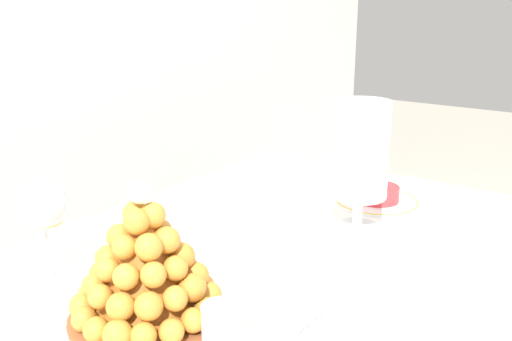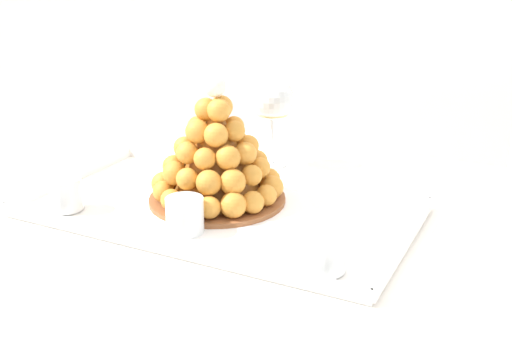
# 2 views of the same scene
# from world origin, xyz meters

# --- Properties ---
(buffet_table) EXTENTS (1.30, 0.98, 0.76)m
(buffet_table) POSITION_xyz_m (0.00, 0.00, 0.67)
(buffet_table) COLOR brown
(buffet_table) RESTS_ON ground_plane
(serving_tray) EXTENTS (0.63, 0.34, 0.02)m
(serving_tray) POSITION_xyz_m (-0.26, 0.03, 0.77)
(serving_tray) COLOR white
(serving_tray) RESTS_ON buffet_table
(croquembouche) EXTENTS (0.23, 0.23, 0.22)m
(croquembouche) POSITION_xyz_m (-0.28, 0.06, 0.85)
(croquembouche) COLOR brown
(croquembouche) RESTS_ON serving_tray
(dessert_cup_mid_left) EXTENTS (0.06, 0.06, 0.05)m
(dessert_cup_mid_left) POSITION_xyz_m (-0.26, -0.07, 0.79)
(dessert_cup_mid_left) COLOR silver
(dessert_cup_mid_left) RESTS_ON serving_tray
(dessert_cup_centre) EXTENTS (0.06, 0.06, 0.06)m
(dessert_cup_centre) POSITION_xyz_m (-0.03, -0.08, 0.79)
(dessert_cup_centre) COLOR silver
(dessert_cup_centre) RESTS_ON serving_tray
(macaron_goblet) EXTENTS (0.12, 0.11, 0.27)m
(macaron_goblet) POSITION_xyz_m (0.23, -0.02, 0.92)
(macaron_goblet) COLOR white
(macaron_goblet) RESTS_ON buffet_table
(fruit_tart_plate) EXTENTS (0.20, 0.20, 0.05)m
(fruit_tart_plate) POSITION_xyz_m (0.40, 0.01, 0.77)
(fruit_tart_plate) COLOR white
(fruit_tart_plate) RESTS_ON buffet_table
(wine_glass) EXTENTS (0.08, 0.08, 0.18)m
(wine_glass) POSITION_xyz_m (-0.28, 0.30, 0.89)
(wine_glass) COLOR silver
(wine_glass) RESTS_ON buffet_table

